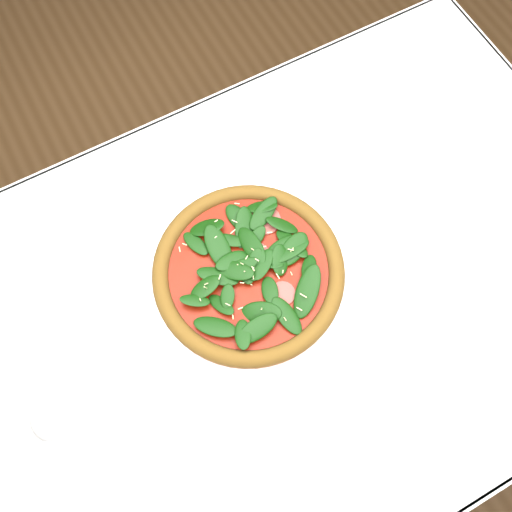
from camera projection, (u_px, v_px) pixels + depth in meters
ground at (274, 373)px, 1.62m from camera, size 6.00×6.00×0.00m
dining_table at (284, 310)px, 1.02m from camera, size 1.21×0.81×0.75m
plate at (249, 275)px, 0.92m from camera, size 0.36×0.36×0.02m
pizza at (248, 271)px, 0.91m from camera, size 0.35×0.35×0.04m
wine_glass at (61, 419)px, 0.73m from camera, size 0.07×0.07×0.18m
saucer_far at (379, 132)px, 1.03m from camera, size 0.14×0.14×0.01m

